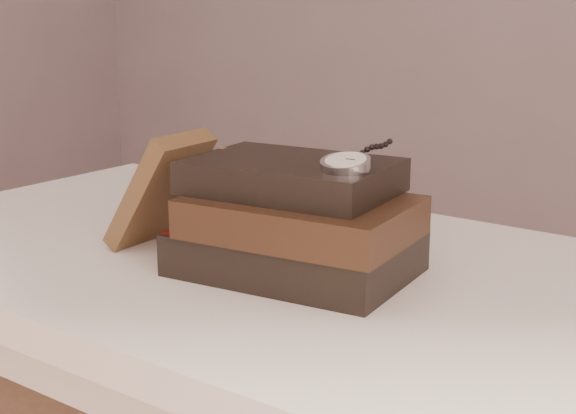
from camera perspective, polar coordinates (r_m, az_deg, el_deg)
The scene contains 5 objects.
table at distance 1.08m, azimuth -3.50°, elevation -7.45°, with size 1.00×0.60×0.75m.
book_stack at distance 0.94m, azimuth 0.56°, elevation -1.01°, with size 0.28×0.20×0.13m.
journal at distance 1.05m, azimuth -8.59°, elevation 1.15°, with size 0.02×0.10×0.16m, color #3F2A18.
pocket_watch at distance 0.89m, azimuth 4.02°, elevation 3.02°, with size 0.06×0.16×0.02m.
eyeglasses at distance 1.06m, azimuth -1.47°, elevation 1.37°, with size 0.12×0.13×0.05m.
Camera 1 is at (0.65, -0.42, 1.06)m, focal length 52.89 mm.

